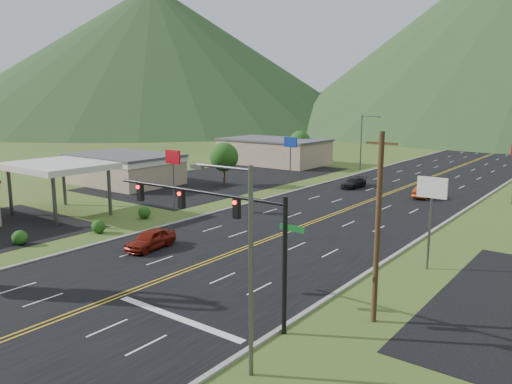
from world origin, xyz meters
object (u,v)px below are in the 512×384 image
Objects in this scene: traffic_signal at (222,219)px; gas_canopy at (58,167)px; streetlight_west at (363,139)px; streetlight_east at (245,257)px; car_dark_mid at (354,183)px; car_red_near at (150,240)px; car_red_far at (424,192)px.

gas_canopy is (-28.48, 8.00, -0.46)m from traffic_signal.
traffic_signal is 58.88m from streetlight_west.
streetlight_east is 0.90× the size of gas_canopy.
car_dark_mid is (6.43, -16.17, -4.54)m from streetlight_west.
streetlight_east and streetlight_west have the same top height.
gas_canopy reaches higher than car_red_near.
streetlight_west is at bearing 110.86° from streetlight_east.
streetlight_east is at bearing -35.37° from car_red_near.
gas_canopy reaches higher than car_red_far.
traffic_signal is 14.18m from car_red_near.
car_dark_mid is (16.75, 31.83, -4.23)m from gas_canopy.
streetlight_west is at bearing -47.78° from car_red_far.
car_dark_mid is (-16.43, 43.83, -4.54)m from streetlight_east.
streetlight_west is (-22.86, 60.00, 0.00)m from streetlight_east.
car_red_far is at bearing 93.05° from traffic_signal.
gas_canopy is at bearing -113.28° from car_dark_mid.
car_dark_mid is at bearing 106.41° from traffic_signal.
car_dark_mid is 9.73m from car_red_far.
streetlight_east is 19.92m from car_red_near.
streetlight_west is 0.90× the size of gas_canopy.
gas_canopy is at bearing 48.57° from car_red_far.
car_red_near is 34.67m from car_red_far.
streetlight_west is at bearing 116.17° from car_dark_mid.
streetlight_east is 35.28m from gas_canopy.
gas_canopy is (-10.32, -48.00, -0.31)m from streetlight_west.
streetlight_east is at bearing -19.88° from gas_canopy.
car_dark_mid is at bearing -68.31° from streetlight_west.
traffic_signal is 3.03× the size of car_red_far.
streetlight_east is at bearing -69.14° from streetlight_west.
traffic_signal is at bearing -30.37° from car_red_near.
gas_canopy is 40.71m from car_red_far.
car_red_far is (26.42, 30.69, -4.16)m from gas_canopy.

